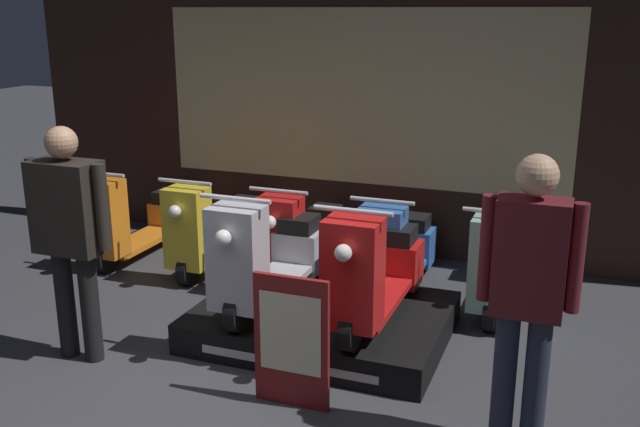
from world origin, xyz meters
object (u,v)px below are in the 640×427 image
scooter_display_left (267,259)px  scooter_backrow_0 (136,221)px  scooter_display_right (373,273)px  scooter_backrow_2 (301,241)px  scooter_backrow_3 (396,252)px  price_sign_board (291,341)px  scooter_backrow_4 (501,265)px  scooter_backrow_1 (215,230)px  person_left_browsing (70,224)px  person_right_browsing (528,285)px

scooter_display_left → scooter_backrow_0: bearing=150.2°
scooter_display_right → scooter_backrow_2: 1.54m
scooter_display_right → scooter_backrow_3: (-0.13, 1.13, -0.23)m
price_sign_board → scooter_backrow_4: bearing=63.6°
scooter_backrow_1 → person_left_browsing: person_left_browsing is taller
person_right_browsing → scooter_backrow_0: bearing=153.1°
scooter_display_right → person_right_browsing: (1.10, -0.84, 0.38)m
scooter_display_right → person_left_browsing: person_left_browsing is taller
scooter_backrow_0 → scooter_backrow_2: size_ratio=1.00×
scooter_backrow_1 → scooter_display_right: bearing=-30.6°
scooter_backrow_4 → person_left_browsing: person_left_browsing is taller
scooter_backrow_1 → person_right_browsing: bearing=-33.2°
scooter_backrow_2 → scooter_backrow_3: (0.89, 0.00, 0.00)m
scooter_backrow_0 → scooter_backrow_2: bearing=0.0°
scooter_backrow_2 → price_sign_board: 2.17m
scooter_backrow_0 → scooter_backrow_2: same height
scooter_display_right → scooter_backrow_2: size_ratio=1.00×
person_left_browsing → scooter_backrow_4: bearing=36.7°
scooter_display_left → scooter_backrow_4: scooter_display_left is taller
scooter_display_right → scooter_backrow_0: bearing=158.0°
scooter_backrow_2 → price_sign_board: scooter_backrow_2 is taller
scooter_backrow_1 → person_right_browsing: (3.01, -1.97, 0.61)m
scooter_backrow_3 → price_sign_board: (-0.12, -2.03, 0.07)m
scooter_display_right → scooter_backrow_4: bearing=56.2°
scooter_display_right → person_right_browsing: size_ratio=0.90×
scooter_backrow_4 → scooter_display_right: bearing=-123.8°
scooter_display_right → person_left_browsing: (-1.89, -0.84, 0.39)m
scooter_display_left → scooter_backrow_4: size_ratio=1.00×
scooter_display_left → scooter_backrow_4: 1.95m
scooter_display_left → scooter_display_right: size_ratio=1.00×
person_left_browsing → scooter_display_right: bearing=24.1°
scooter_display_left → price_sign_board: scooter_display_left is taller
scooter_display_left → scooter_display_right: 0.82m
scooter_backrow_0 → scooter_display_left: bearing=-29.8°
scooter_backrow_2 → scooter_backrow_4: size_ratio=1.00×
scooter_display_left → scooter_backrow_2: scooter_display_left is taller
scooter_backrow_1 → price_sign_board: scooter_backrow_1 is taller
scooter_backrow_1 → scooter_backrow_4: size_ratio=1.00×
scooter_backrow_4 → price_sign_board: bearing=-116.4°
scooter_display_left → scooter_backrow_4: (1.58, 1.13, -0.23)m
scooter_backrow_3 → person_right_browsing: person_right_browsing is taller
scooter_display_right → scooter_backrow_4: scooter_display_right is taller
scooter_backrow_0 → scooter_backrow_3: size_ratio=1.00×
scooter_backrow_1 → scooter_backrow_2: same height
scooter_display_left → scooter_backrow_2: 1.17m
scooter_backrow_4 → person_right_browsing: (0.35, -1.97, 0.61)m
scooter_display_left → price_sign_board: bearing=-57.4°
scooter_backrow_0 → person_right_browsing: 4.41m
scooter_backrow_4 → person_left_browsing: (-2.65, -1.97, 0.63)m
scooter_display_left → person_left_browsing: 1.42m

